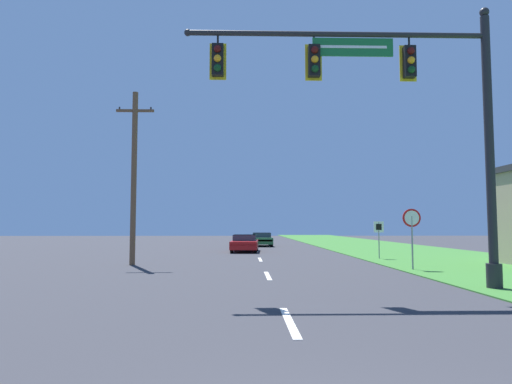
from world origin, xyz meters
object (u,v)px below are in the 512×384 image
object	(u,v)px
signal_mast	(407,109)
utility_pole_near	(134,174)
stop_sign	(412,225)
route_sign_post	(379,231)
car_ahead	(245,243)
far_car	(262,239)

from	to	relation	value
signal_mast	utility_pole_near	world-z (taller)	signal_mast
stop_sign	route_sign_post	distance (m)	6.19
car_ahead	far_car	world-z (taller)	same
stop_sign	utility_pole_near	world-z (taller)	utility_pole_near
car_ahead	stop_sign	size ratio (longest dim) A/B	1.85
route_sign_post	utility_pole_near	world-z (taller)	utility_pole_near
signal_mast	utility_pole_near	size ratio (longest dim) A/B	1.13
signal_mast	far_car	xyz separation A→B (m)	(-3.26, 28.09, -4.68)
car_ahead	utility_pole_near	distance (m)	12.53
car_ahead	stop_sign	distance (m)	15.32
far_car	utility_pole_near	bearing A→B (deg)	-109.23
utility_pole_near	far_car	bearing A→B (deg)	70.77
signal_mast	route_sign_post	world-z (taller)	signal_mast
car_ahead	route_sign_post	size ratio (longest dim) A/B	2.28
car_ahead	far_car	bearing A→B (deg)	80.12
signal_mast	route_sign_post	distance (m)	12.66
signal_mast	car_ahead	bearing A→B (deg)	104.00
utility_pole_near	stop_sign	bearing A→B (deg)	-13.14
car_ahead	utility_pole_near	world-z (taller)	utility_pole_near
stop_sign	route_sign_post	xyz separation A→B (m)	(0.44, 6.17, -0.34)
far_car	car_ahead	bearing A→B (deg)	-99.88
signal_mast	stop_sign	xyz separation A→B (m)	(2.14, 5.64, -3.42)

